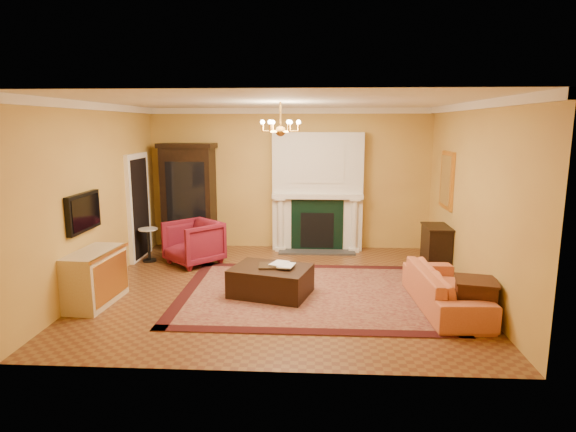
# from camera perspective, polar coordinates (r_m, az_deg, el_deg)

# --- Properties ---
(floor) EXTENTS (6.00, 5.50, 0.02)m
(floor) POSITION_cam_1_polar(r_m,az_deg,el_deg) (8.03, -0.84, -8.58)
(floor) COLOR brown
(floor) RESTS_ON ground
(ceiling) EXTENTS (6.00, 5.50, 0.02)m
(ceiling) POSITION_cam_1_polar(r_m,az_deg,el_deg) (7.59, -0.90, 13.48)
(ceiling) COLOR white
(ceiling) RESTS_ON wall_back
(wall_back) EXTENTS (6.00, 0.02, 3.00)m
(wall_back) POSITION_cam_1_polar(r_m,az_deg,el_deg) (10.40, 0.21, 4.40)
(wall_back) COLOR gold
(wall_back) RESTS_ON floor
(wall_front) EXTENTS (6.00, 0.02, 3.00)m
(wall_front) POSITION_cam_1_polar(r_m,az_deg,el_deg) (4.97, -3.12, -2.62)
(wall_front) COLOR gold
(wall_front) RESTS_ON floor
(wall_left) EXTENTS (0.02, 5.50, 3.00)m
(wall_left) POSITION_cam_1_polar(r_m,az_deg,el_deg) (8.43, -21.75, 2.15)
(wall_left) COLOR gold
(wall_left) RESTS_ON floor
(wall_right) EXTENTS (0.02, 5.50, 3.00)m
(wall_right) POSITION_cam_1_polar(r_m,az_deg,el_deg) (8.04, 21.08, 1.81)
(wall_right) COLOR gold
(wall_right) RESTS_ON floor
(fireplace) EXTENTS (1.90, 0.70, 2.50)m
(fireplace) POSITION_cam_1_polar(r_m,az_deg,el_deg) (10.24, 3.51, 2.56)
(fireplace) COLOR silver
(fireplace) RESTS_ON wall_back
(crown_molding) EXTENTS (6.00, 5.50, 0.12)m
(crown_molding) POSITION_cam_1_polar(r_m,az_deg,el_deg) (8.54, -0.43, 12.71)
(crown_molding) COLOR white
(crown_molding) RESTS_ON ceiling
(doorway) EXTENTS (0.08, 1.05, 2.10)m
(doorway) POSITION_cam_1_polar(r_m,az_deg,el_deg) (10.03, -17.24, 1.06)
(doorway) COLOR white
(doorway) RESTS_ON wall_left
(tv_panel) EXTENTS (0.09, 0.95, 0.58)m
(tv_panel) POSITION_cam_1_polar(r_m,az_deg,el_deg) (7.89, -23.06, 0.42)
(tv_panel) COLOR black
(tv_panel) RESTS_ON wall_left
(gilt_mirror) EXTENTS (0.06, 0.76, 1.05)m
(gilt_mirror) POSITION_cam_1_polar(r_m,az_deg,el_deg) (9.34, 18.30, 4.07)
(gilt_mirror) COLOR gold
(gilt_mirror) RESTS_ON wall_right
(chandelier) EXTENTS (0.63, 0.55, 0.53)m
(chandelier) POSITION_cam_1_polar(r_m,az_deg,el_deg) (7.58, -0.89, 10.45)
(chandelier) COLOR #BC8633
(chandelier) RESTS_ON ceiling
(oriental_rug) EXTENTS (4.16, 3.12, 0.02)m
(oriental_rug) POSITION_cam_1_polar(r_m,az_deg,el_deg) (7.77, 2.72, -9.12)
(oriental_rug) COLOR #470F15
(oriental_rug) RESTS_ON floor
(china_cabinet) EXTENTS (1.12, 0.58, 2.17)m
(china_cabinet) POSITION_cam_1_polar(r_m,az_deg,el_deg) (10.52, -11.67, 1.98)
(china_cabinet) COLOR black
(china_cabinet) RESTS_ON floor
(wingback_armchair) EXTENTS (1.23, 1.23, 0.92)m
(wingback_armchair) POSITION_cam_1_polar(r_m,az_deg,el_deg) (9.43, -11.14, -2.87)
(wingback_armchair) COLOR maroon
(wingback_armchair) RESTS_ON floor
(pedestal_table) EXTENTS (0.37, 0.37, 0.66)m
(pedestal_table) POSITION_cam_1_polar(r_m,az_deg,el_deg) (9.82, -16.19, -3.02)
(pedestal_table) COLOR black
(pedestal_table) RESTS_ON floor
(commode) EXTENTS (0.59, 1.12, 0.81)m
(commode) POSITION_cam_1_polar(r_m,az_deg,el_deg) (7.79, -21.94, -6.78)
(commode) COLOR beige
(commode) RESTS_ON floor
(coral_sofa) EXTENTS (0.70, 2.03, 0.78)m
(coral_sofa) POSITION_cam_1_polar(r_m,az_deg,el_deg) (7.43, 18.21, -7.49)
(coral_sofa) COLOR #C6683E
(coral_sofa) RESTS_ON floor
(end_table) EXTENTS (0.59, 0.59, 0.58)m
(end_table) POSITION_cam_1_polar(r_m,az_deg,el_deg) (7.07, 21.27, -9.50)
(end_table) COLOR #33170E
(end_table) RESTS_ON floor
(console_table) EXTENTS (0.42, 0.73, 0.80)m
(console_table) POSITION_cam_1_polar(r_m,az_deg,el_deg) (9.27, 17.12, -3.76)
(console_table) COLOR black
(console_table) RESTS_ON floor
(leather_ottoman) EXTENTS (1.37, 1.15, 0.44)m
(leather_ottoman) POSITION_cam_1_polar(r_m,az_deg,el_deg) (7.63, -2.04, -7.68)
(leather_ottoman) COLOR black
(leather_ottoman) RESTS_ON oriental_rug
(ottoman_tray) EXTENTS (0.48, 0.38, 0.03)m
(ottoman_tray) POSITION_cam_1_polar(r_m,az_deg,el_deg) (7.59, -1.74, -5.92)
(ottoman_tray) COLOR black
(ottoman_tray) RESTS_ON leather_ottoman
(book_a) EXTENTS (0.23, 0.12, 0.32)m
(book_a) POSITION_cam_1_polar(r_m,az_deg,el_deg) (7.61, -1.86, -4.53)
(book_a) COLOR gray
(book_a) RESTS_ON ottoman_tray
(book_b) EXTENTS (0.23, 0.08, 0.32)m
(book_b) POSITION_cam_1_polar(r_m,az_deg,el_deg) (7.50, -1.08, -4.74)
(book_b) COLOR gray
(book_b) RESTS_ON ottoman_tray
(topiary_left) EXTENTS (0.14, 0.14, 0.39)m
(topiary_left) POSITION_cam_1_polar(r_m,az_deg,el_deg) (10.18, 0.19, 3.94)
(topiary_left) COLOR gray
(topiary_left) RESTS_ON fireplace
(topiary_right) EXTENTS (0.16, 0.16, 0.42)m
(topiary_right) POSITION_cam_1_polar(r_m,az_deg,el_deg) (10.18, 6.90, 3.97)
(topiary_right) COLOR gray
(topiary_right) RESTS_ON fireplace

